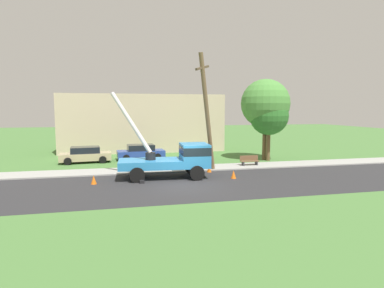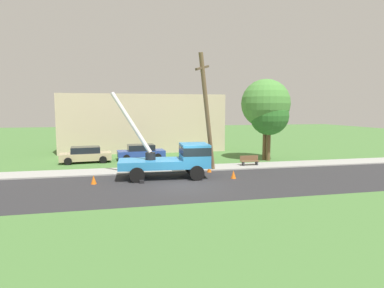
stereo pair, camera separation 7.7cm
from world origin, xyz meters
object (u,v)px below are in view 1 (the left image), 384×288
Objects in this scene: parked_sedan_blue at (141,152)px; roadside_tree_far at (265,104)px; utility_truck at (176,157)px; roadside_tree_near at (269,116)px; traffic_cone_behind at (94,180)px; traffic_cone_curbside at (209,169)px; parked_sedan_tan at (85,155)px; leaning_utility_pole at (207,112)px; traffic_cone_ahead at (234,174)px; park_bench at (249,161)px.

roadside_tree_far is (11.33, -2.81, 4.56)m from parked_sedan_blue.
roadside_tree_near is at bearing 29.53° from utility_truck.
traffic_cone_behind is 1.00× the size of traffic_cone_curbside.
leaning_utility_pole is at bearing -35.39° from parked_sedan_tan.
utility_truck is 12.05× the size of traffic_cone_ahead.
park_bench is at bearing 21.80° from leaning_utility_pole.
leaning_utility_pole reaches higher than park_bench.
parked_sedan_tan is (-6.85, 8.00, -0.70)m from utility_truck.
park_bench is 0.27× the size of roadside_tree_near.
traffic_cone_behind is at bearing -81.38° from parked_sedan_tan.
traffic_cone_behind is 17.16m from roadside_tree_far.
leaning_utility_pole is at bearing 26.86° from utility_truck.
traffic_cone_behind is 8.55m from traffic_cone_curbside.
traffic_cone_curbside is 9.54m from roadside_tree_far.
parked_sedan_blue is at bearing 119.65° from traffic_cone_ahead.
utility_truck reaches higher than traffic_cone_behind.
parked_sedan_blue is at bearing 164.21° from roadside_tree_near.
parked_sedan_tan is 1.01× the size of parked_sedan_blue.
parked_sedan_tan is at bearing 98.62° from traffic_cone_behind.
roadside_tree_near reaches higher than parked_sedan_tan.
traffic_cone_behind is 0.07× the size of roadside_tree_far.
parked_sedan_tan is (-9.42, 6.69, -3.83)m from leaning_utility_pole.
traffic_cone_ahead is (1.22, -2.56, -4.26)m from leaning_utility_pole.
roadside_tree_near is 0.79× the size of roadside_tree_far.
park_bench is 5.29m from roadside_tree_near.
utility_truck is 11.41m from roadside_tree_near.
traffic_cone_ahead is at bearing -67.91° from traffic_cone_curbside.
parked_sedan_tan reaches higher than traffic_cone_curbside.
traffic_cone_curbside is 0.12× the size of parked_sedan_blue.
traffic_cone_behind is 0.35× the size of park_bench.
park_bench is (6.74, 2.97, -0.95)m from utility_truck.
parked_sedan_blue is (-5.67, 9.97, 0.43)m from traffic_cone_ahead.
utility_truck reaches higher than parked_sedan_tan.
traffic_cone_ahead is at bearing -64.48° from leaning_utility_pole.
traffic_cone_behind is 9.00m from parked_sedan_tan.
parked_sedan_tan is (-10.64, 9.25, 0.43)m from traffic_cone_ahead.
parked_sedan_blue is 2.82× the size of park_bench.
traffic_cone_behind is at bearing -165.32° from traffic_cone_curbside.
traffic_cone_behind is 0.12× the size of parked_sedan_blue.
roadside_tree_far is at bearing -7.31° from parked_sedan_tan.
park_bench is (2.95, 4.23, 0.18)m from traffic_cone_ahead.
leaning_utility_pole is 5.53× the size of park_bench.
leaning_utility_pole reaches higher than parked_sedan_tan.
utility_truck is at bearing -153.14° from leaning_utility_pole.
utility_truck is at bearing -49.41° from parked_sedan_tan.
roadside_tree_near is at bearing 22.75° from traffic_cone_behind.
leaning_utility_pole is at bearing -59.00° from parked_sedan_blue.
roadside_tree_near is (2.89, 2.49, 3.67)m from park_bench.
traffic_cone_ahead is 0.09× the size of roadside_tree_near.
traffic_cone_ahead is 9.30m from traffic_cone_behind.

